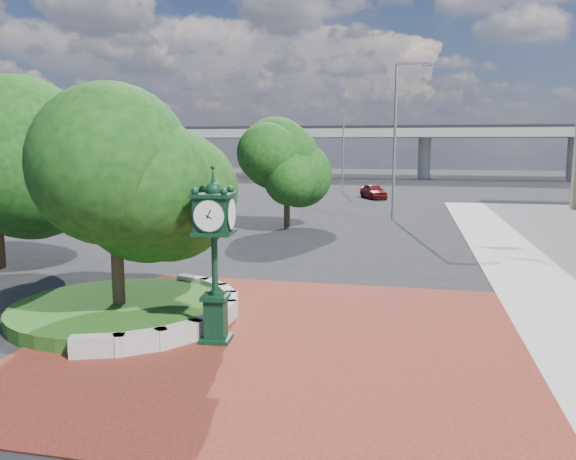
# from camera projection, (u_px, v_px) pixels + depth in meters

# --- Properties ---
(ground) EXTENTS (200.00, 200.00, 0.00)m
(ground) POSITION_uv_depth(u_px,v_px,m) (289.00, 328.00, 15.18)
(ground) COLOR black
(ground) RESTS_ON ground
(plaza) EXTENTS (12.00, 12.00, 0.04)m
(plaza) POSITION_uv_depth(u_px,v_px,m) (280.00, 340.00, 14.22)
(plaza) COLOR maroon
(plaza) RESTS_ON ground
(planter_wall) EXTENTS (2.96, 6.77, 0.54)m
(planter_wall) POSITION_uv_depth(u_px,v_px,m) (194.00, 313.00, 15.71)
(planter_wall) COLOR #9E9B93
(planter_wall) RESTS_ON ground
(grass_bed) EXTENTS (6.10, 6.10, 0.40)m
(grass_bed) POSITION_uv_depth(u_px,v_px,m) (120.00, 310.00, 16.21)
(grass_bed) COLOR #154112
(grass_bed) RESTS_ON ground
(overpass) EXTENTS (90.00, 12.00, 7.50)m
(overpass) POSITION_uv_depth(u_px,v_px,m) (389.00, 133.00, 81.85)
(overpass) COLOR #9E9B93
(overpass) RESTS_ON ground
(tree_planter) EXTENTS (5.20, 5.20, 6.33)m
(tree_planter) POSITION_uv_depth(u_px,v_px,m) (114.00, 188.00, 15.67)
(tree_planter) COLOR #38281C
(tree_planter) RESTS_ON ground
(tree_street) EXTENTS (4.40, 4.40, 5.45)m
(tree_street) POSITION_uv_depth(u_px,v_px,m) (287.00, 173.00, 32.92)
(tree_street) COLOR #38281C
(tree_street) RESTS_ON ground
(post_clock) EXTENTS (0.98, 0.98, 4.37)m
(post_clock) POSITION_uv_depth(u_px,v_px,m) (214.00, 249.00, 13.77)
(post_clock) COLOR black
(post_clock) RESTS_ON ground
(parked_car) EXTENTS (3.02, 4.26, 1.35)m
(parked_car) POSITION_uv_depth(u_px,v_px,m) (373.00, 191.00, 51.41)
(parked_car) COLOR #5F0D0D
(parked_car) RESTS_ON ground
(street_lamp_near) EXTENTS (2.25, 0.31, 10.02)m
(street_lamp_near) POSITION_uv_depth(u_px,v_px,m) (399.00, 129.00, 35.84)
(street_lamp_near) COLOR slate
(street_lamp_near) RESTS_ON ground
(street_lamp_far) EXTENTS (1.79, 0.25, 7.99)m
(street_lamp_far) POSITION_uv_depth(u_px,v_px,m) (345.00, 147.00, 57.31)
(street_lamp_far) COLOR slate
(street_lamp_far) RESTS_ON ground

